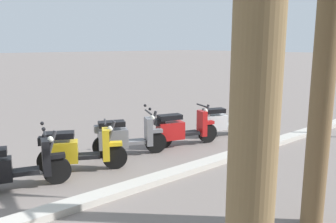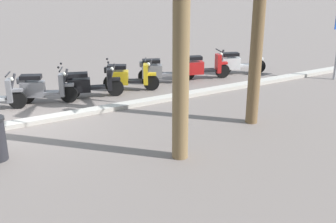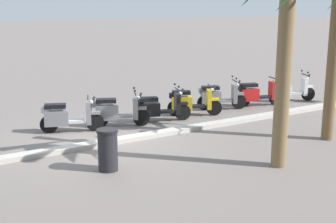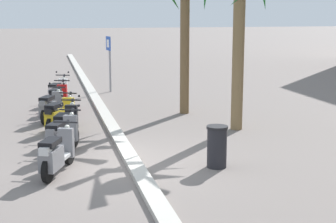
{
  "view_description": "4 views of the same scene",
  "coord_description": "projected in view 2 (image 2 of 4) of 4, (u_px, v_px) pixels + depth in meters",
  "views": [
    {
      "loc": [
        -0.69,
        5.22,
        2.62
      ],
      "look_at": [
        -4.99,
        0.09,
        1.31
      ],
      "focal_mm": 37.34,
      "sensor_mm": 36.0,
      "label": 1
    },
    {
      "loc": [
        1.62,
        10.86,
        3.99
      ],
      "look_at": [
        -2.34,
        3.8,
        1.08
      ],
      "focal_mm": 44.81,
      "sensor_mm": 36.0,
      "label": 2
    },
    {
      "loc": [
        4.78,
        11.01,
        3.63
      ],
      "look_at": [
        -1.41,
        0.95,
        0.86
      ],
      "focal_mm": 48.92,
      "sensor_mm": 36.0,
      "label": 3
    },
    {
      "loc": [
        11.25,
        -1.59,
        3.44
      ],
      "look_at": [
        -1.62,
        1.5,
        0.83
      ],
      "focal_mm": 54.33,
      "sensor_mm": 36.0,
      "label": 4
    }
  ],
  "objects": [
    {
      "name": "scooter_white_mid_rear",
      "position": [
        238.0,
        62.0,
        15.63
      ],
      "size": [
        1.75,
        0.87,
        1.17
      ],
      "color": "black",
      "rests_on": "ground"
    },
    {
      "name": "scooter_red_lead_nearest",
      "position": [
        201.0,
        67.0,
        14.91
      ],
      "size": [
        1.79,
        0.78,
        1.04
      ],
      "color": "black",
      "rests_on": "ground"
    },
    {
      "name": "scooter_black_far_back",
      "position": [
        89.0,
        84.0,
        12.89
      ],
      "size": [
        1.79,
        0.81,
        1.17
      ],
      "color": "black",
      "rests_on": "ground"
    },
    {
      "name": "ground_plane",
      "position": [
        20.0,
        123.0,
        11.01
      ],
      "size": [
        200.0,
        200.0,
        0.0
      ],
      "primitive_type": "plane",
      "color": "slate"
    },
    {
      "name": "scooter_yellow_second_in_line",
      "position": [
        126.0,
        77.0,
        13.6
      ],
      "size": [
        1.66,
        0.99,
        1.04
      ],
      "color": "black",
      "rests_on": "ground"
    },
    {
      "name": "scooter_grey_tail_end",
      "position": [
        160.0,
        70.0,
        14.4
      ],
      "size": [
        1.68,
        0.88,
        1.17
      ],
      "color": "black",
      "rests_on": "ground"
    },
    {
      "name": "curb_strip",
      "position": [
        21.0,
        123.0,
        10.8
      ],
      "size": [
        60.0,
        0.36,
        0.12
      ],
      "primitive_type": "cube",
      "color": "#BCB7AD",
      "rests_on": "ground"
    },
    {
      "name": "scooter_grey_mid_centre",
      "position": [
        42.0,
        88.0,
        12.36
      ],
      "size": [
        1.66,
        0.9,
        1.17
      ],
      "color": "black",
      "rests_on": "ground"
    }
  ]
}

